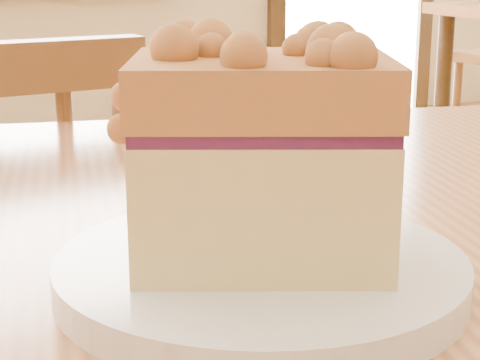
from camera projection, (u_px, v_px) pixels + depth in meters
name	position (u px, v px, depth m)	size (l,w,h in m)	color
plate	(261.00, 274.00, 0.45)	(0.22, 0.22, 0.02)	white
cake_slice	(260.00, 149.00, 0.43)	(0.16, 0.14, 0.12)	#FFD690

